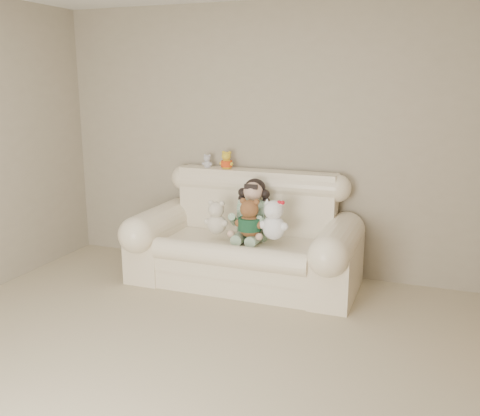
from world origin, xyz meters
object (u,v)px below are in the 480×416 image
at_px(sofa, 244,230).
at_px(cream_teddy, 217,214).
at_px(brown_teddy, 250,214).
at_px(white_cat, 274,215).
at_px(seated_child, 253,209).

distance_m(sofa, cream_teddy, 0.30).
xyz_separation_m(brown_teddy, cream_teddy, (-0.32, -0.01, -0.02)).
relative_size(sofa, white_cat, 4.90).
bearing_deg(sofa, brown_teddy, -51.28).
height_order(brown_teddy, white_cat, white_cat).
relative_size(sofa, cream_teddy, 5.74).
relative_size(sofa, brown_teddy, 5.07).
relative_size(brown_teddy, white_cat, 0.97).
bearing_deg(seated_child, brown_teddy, -78.93).
bearing_deg(white_cat, cream_teddy, -161.35).
bearing_deg(cream_teddy, brown_teddy, -11.42).
xyz_separation_m(sofa, brown_teddy, (0.10, -0.13, 0.19)).
height_order(seated_child, white_cat, seated_child).
distance_m(sofa, white_cat, 0.40).
bearing_deg(seated_child, sofa, -128.32).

